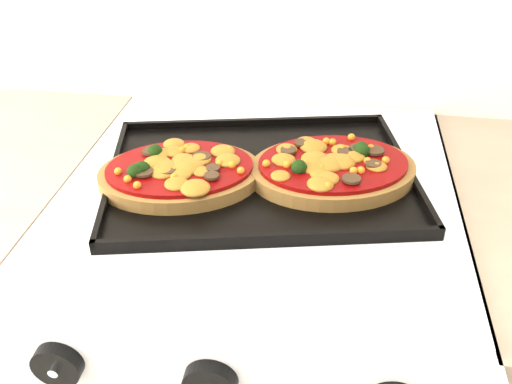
% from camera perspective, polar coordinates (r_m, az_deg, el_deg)
% --- Properties ---
extents(stove, '(0.60, 0.60, 0.91)m').
position_cam_1_polar(stove, '(1.18, 0.25, -17.91)').
color(stove, white).
rests_on(stove, floor).
extents(control_panel, '(0.60, 0.02, 0.09)m').
position_cam_1_polar(control_panel, '(0.68, -3.56, -17.33)').
color(control_panel, white).
rests_on(control_panel, stove).
extents(knob_left, '(0.06, 0.02, 0.06)m').
position_cam_1_polar(knob_left, '(0.72, -19.22, -16.01)').
color(knob_left, black).
rests_on(knob_left, control_panel).
extents(knob_center, '(0.06, 0.02, 0.06)m').
position_cam_1_polar(knob_center, '(0.67, -4.61, -18.56)').
color(knob_center, black).
rests_on(knob_center, control_panel).
extents(baking_tray, '(0.52, 0.43, 0.02)m').
position_cam_1_polar(baking_tray, '(0.87, 0.48, 1.91)').
color(baking_tray, black).
rests_on(baking_tray, stove).
extents(pizza_left, '(0.28, 0.23, 0.04)m').
position_cam_1_polar(pizza_left, '(0.85, -7.61, 2.05)').
color(pizza_left, brown).
rests_on(pizza_left, baking_tray).
extents(pizza_right, '(0.29, 0.24, 0.04)m').
position_cam_1_polar(pizza_right, '(0.86, 7.70, 2.49)').
color(pizza_right, brown).
rests_on(pizza_right, baking_tray).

